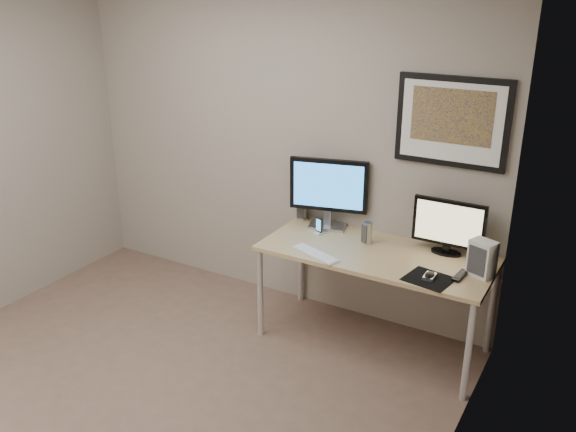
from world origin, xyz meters
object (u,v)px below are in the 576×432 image
at_px(phone_dock, 319,226).
at_px(monitor_tv, 449,226).
at_px(desk, 375,261).
at_px(speaker_right, 367,233).
at_px(fan_unit, 482,258).
at_px(keyboard, 316,254).
at_px(speaker_left, 302,207).
at_px(monitor_large, 328,190).
at_px(framed_art, 452,122).

bearing_deg(phone_dock, monitor_tv, 25.43).
height_order(desk, speaker_right, speaker_right).
bearing_deg(desk, monitor_tv, 27.15).
height_order(monitor_tv, phone_dock, monitor_tv).
distance_m(monitor_tv, speaker_right, 0.57).
bearing_deg(monitor_tv, fan_unit, -36.79).
bearing_deg(keyboard, speaker_right, 77.12).
xyz_separation_m(speaker_left, keyboard, (0.41, -0.54, -0.09)).
relative_size(monitor_tv, keyboard, 1.27).
bearing_deg(fan_unit, monitor_large, -170.08).
relative_size(speaker_left, phone_dock, 1.57).
xyz_separation_m(monitor_tv, fan_unit, (0.29, -0.21, -0.09)).
height_order(phone_dock, keyboard, phone_dock).
height_order(framed_art, monitor_large, framed_art).
height_order(speaker_right, fan_unit, fan_unit).
bearing_deg(speaker_right, framed_art, 47.94).
xyz_separation_m(framed_art, fan_unit, (0.36, -0.33, -0.77)).
relative_size(desk, monitor_tv, 3.23).
height_order(framed_art, keyboard, framed_art).
distance_m(speaker_left, speaker_right, 0.66).
relative_size(framed_art, fan_unit, 3.16).
bearing_deg(framed_art, fan_unit, -42.00).
height_order(monitor_large, phone_dock, monitor_large).
bearing_deg(phone_dock, framed_art, 33.44).
relative_size(monitor_tv, fan_unit, 2.09).
height_order(phone_dock, fan_unit, fan_unit).
bearing_deg(speaker_right, monitor_tv, 33.77).
distance_m(desk, speaker_right, 0.21).
distance_m(speaker_right, keyboard, 0.43).
distance_m(monitor_large, speaker_left, 0.33).
xyz_separation_m(desk, monitor_large, (-0.50, 0.24, 0.36)).
bearing_deg(framed_art, monitor_tv, -55.46).
bearing_deg(desk, framed_art, 43.46).
distance_m(desk, fan_unit, 0.74).
distance_m(monitor_tv, fan_unit, 0.37).
bearing_deg(framed_art, speaker_right, -154.26).
relative_size(framed_art, phone_dock, 5.81).
bearing_deg(fan_unit, phone_dock, -163.04).
xyz_separation_m(phone_dock, fan_unit, (1.20, -0.09, 0.05)).
xyz_separation_m(monitor_tv, speaker_left, (-1.18, 0.08, -0.11)).
xyz_separation_m(framed_art, speaker_right, (-0.46, -0.22, -0.81)).
relative_size(monitor_large, keyboard, 1.49).
height_order(desk, speaker_left, speaker_left).
distance_m(framed_art, keyboard, 1.26).
xyz_separation_m(desk, phone_dock, (-0.49, 0.09, 0.13)).
bearing_deg(monitor_large, fan_unit, -25.22).
relative_size(speaker_left, fan_unit, 0.86).
xyz_separation_m(monitor_large, monitor_tv, (0.92, -0.02, -0.09)).
relative_size(monitor_tv, phone_dock, 3.84).
height_order(framed_art, speaker_left, framed_art).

